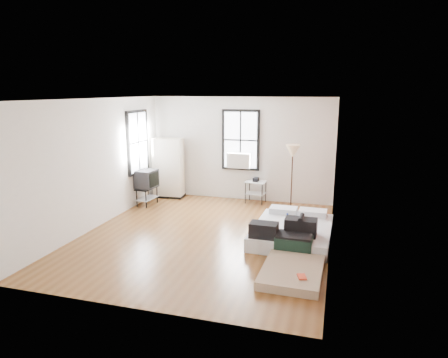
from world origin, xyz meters
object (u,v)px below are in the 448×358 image
(mattress_bare, at_px, (294,260))
(side_table, at_px, (256,186))
(mattress_main, at_px, (292,230))
(wardrobe, at_px, (169,168))
(floor_lamp, at_px, (293,154))
(tv_stand, at_px, (147,180))

(mattress_bare, distance_m, side_table, 4.01)
(mattress_main, relative_size, wardrobe, 1.25)
(wardrobe, height_order, side_table, wardrobe)
(side_table, bearing_deg, wardrobe, -178.39)
(floor_lamp, bearing_deg, side_table, 165.06)
(mattress_bare, xyz_separation_m, side_table, (-1.44, 3.73, 0.35))
(wardrobe, height_order, tv_stand, wardrobe)
(wardrobe, bearing_deg, mattress_bare, -46.82)
(mattress_main, height_order, side_table, side_table)
(mattress_main, bearing_deg, floor_lamp, 98.81)
(mattress_main, xyz_separation_m, floor_lamp, (-0.28, 2.16, 1.22))
(mattress_main, bearing_deg, mattress_bare, -80.44)
(wardrobe, xyz_separation_m, floor_lamp, (3.46, -0.19, 0.57))
(tv_stand, bearing_deg, mattress_bare, -28.29)
(mattress_main, relative_size, side_table, 3.01)
(floor_lamp, height_order, tv_stand, floor_lamp)
(mattress_main, height_order, wardrobe, wardrobe)
(side_table, height_order, floor_lamp, floor_lamp)
(mattress_bare, height_order, side_table, side_table)
(floor_lamp, bearing_deg, wardrobe, 176.86)
(mattress_main, relative_size, tv_stand, 2.23)
(mattress_bare, distance_m, floor_lamp, 3.73)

